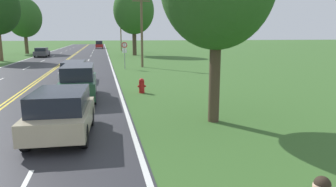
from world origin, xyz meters
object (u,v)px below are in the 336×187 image
object	(u,v)px
traffic_sign	(124,49)
car_dark_green_suv_approaching	(79,81)
fire_hydrant	(142,86)
tree_right_cluster	(134,11)
car_dark_grey_sedan_mid_far	(42,52)
tree_left_verge	(24,18)
car_champagne_hatchback_nearest	(61,112)
car_red_van_receding	(99,44)
car_white_hatchback_mid_near	(74,70)

from	to	relation	value
traffic_sign	car_dark_green_suv_approaching	distance (m)	14.39
fire_hydrant	tree_right_cluster	bearing A→B (deg)	84.61
traffic_sign	car_dark_grey_sedan_mid_far	bearing A→B (deg)	119.75
fire_hydrant	tree_left_verge	xyz separation A→B (m)	(-15.63, 42.40, 5.99)
traffic_sign	tree_left_verge	size ratio (longest dim) A/B	0.27
car_champagne_hatchback_nearest	car_dark_green_suv_approaching	bearing A→B (deg)	-178.65
fire_hydrant	car_red_van_receding	distance (m)	63.20
traffic_sign	tree_left_verge	distance (m)	33.67
fire_hydrant	car_dark_grey_sedan_mid_far	xyz separation A→B (m)	(-11.33, 32.71, 0.30)
car_champagne_hatchback_nearest	car_red_van_receding	size ratio (longest dim) A/B	0.94
tree_left_verge	car_dark_green_suv_approaching	world-z (taller)	tree_left_verge
car_champagne_hatchback_nearest	tree_left_verge	bearing A→B (deg)	-163.54
tree_left_verge	car_dark_green_suv_approaching	size ratio (longest dim) A/B	2.11
car_dark_grey_sedan_mid_far	car_red_van_receding	world-z (taller)	car_red_van_receding
car_red_van_receding	car_dark_grey_sedan_mid_far	bearing A→B (deg)	-16.59
car_white_hatchback_mid_near	car_dark_grey_sedan_mid_far	world-z (taller)	car_white_hatchback_mid_near
car_white_hatchback_mid_near	car_red_van_receding	distance (m)	57.27
car_champagne_hatchback_nearest	fire_hydrant	bearing A→B (deg)	155.93
fire_hydrant	car_champagne_hatchback_nearest	xyz separation A→B (m)	(-3.58, -7.07, 0.40)
tree_left_verge	car_dark_green_suv_approaching	bearing A→B (deg)	-74.31
tree_left_verge	car_white_hatchback_mid_near	distance (m)	38.67
car_champagne_hatchback_nearest	car_red_van_receding	world-z (taller)	car_red_van_receding
traffic_sign	car_red_van_receding	bearing A→B (deg)	93.24
tree_right_cluster	car_red_van_receding	size ratio (longest dim) A/B	2.77
car_white_hatchback_mid_near	car_dark_green_suv_approaching	bearing A→B (deg)	7.90
car_dark_grey_sedan_mid_far	tree_left_verge	bearing A→B (deg)	23.43
car_dark_grey_sedan_mid_far	car_champagne_hatchback_nearest	bearing A→B (deg)	-169.49
car_dark_green_suv_approaching	tree_right_cluster	bearing A→B (deg)	168.58
fire_hydrant	traffic_sign	distance (m)	13.00
fire_hydrant	car_champagne_hatchback_nearest	size ratio (longest dim) A/B	0.23
fire_hydrant	car_red_van_receding	world-z (taller)	car_red_van_receding
fire_hydrant	car_white_hatchback_mid_near	world-z (taller)	car_white_hatchback_mid_near
traffic_sign	car_champagne_hatchback_nearest	world-z (taller)	traffic_sign
car_dark_green_suv_approaching	car_dark_grey_sedan_mid_far	world-z (taller)	car_dark_green_suv_approaching
car_white_hatchback_mid_near	car_red_van_receding	bearing A→B (deg)	179.75
traffic_sign	tree_right_cluster	size ratio (longest dim) A/B	0.24
car_champagne_hatchback_nearest	car_red_van_receding	bearing A→B (deg)	-177.83
traffic_sign	car_red_van_receding	xyz separation A→B (m)	(-2.84, 50.23, -1.05)
car_champagne_hatchback_nearest	car_red_van_receding	distance (m)	70.21
tree_left_verge	car_champagne_hatchback_nearest	distance (m)	51.23
traffic_sign	car_champagne_hatchback_nearest	bearing A→B (deg)	-100.13
traffic_sign	car_dark_green_suv_approaching	world-z (taller)	traffic_sign
tree_left_verge	tree_right_cluster	distance (m)	20.81
car_dark_green_suv_approaching	car_red_van_receding	world-z (taller)	car_red_van_receding
tree_right_cluster	car_dark_grey_sedan_mid_far	size ratio (longest dim) A/B	2.63
car_dark_green_suv_approaching	car_white_hatchback_mid_near	bearing A→B (deg)	-173.86
fire_hydrant	car_dark_green_suv_approaching	size ratio (longest dim) A/B	0.18
car_white_hatchback_mid_near	car_champagne_hatchback_nearest	bearing A→B (deg)	4.11
car_dark_green_suv_approaching	car_dark_grey_sedan_mid_far	xyz separation A→B (m)	(-7.90, 33.74, -0.21)
car_champagne_hatchback_nearest	car_dark_grey_sedan_mid_far	xyz separation A→B (m)	(-7.75, 39.78, -0.10)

